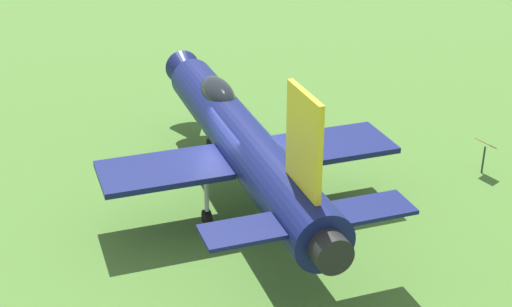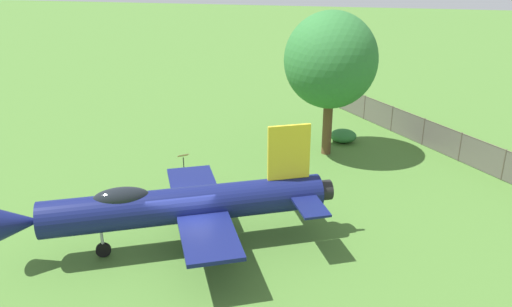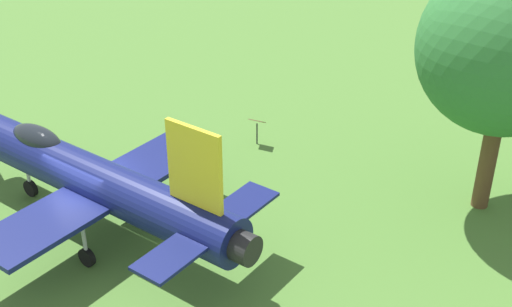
% 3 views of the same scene
% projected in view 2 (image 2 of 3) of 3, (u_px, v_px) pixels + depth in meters
% --- Properties ---
extents(ground_plane, '(200.00, 200.00, 0.00)m').
position_uv_depth(ground_plane, '(188.00, 246.00, 21.83)').
color(ground_plane, '#47722D').
extents(display_jet, '(12.61, 8.56, 5.02)m').
position_uv_depth(display_jet, '(177.00, 205.00, 21.03)').
color(display_jet, '#111951').
rests_on(display_jet, ground_plane).
extents(shade_tree, '(5.38, 5.83, 8.53)m').
position_uv_depth(shade_tree, '(331.00, 60.00, 29.67)').
color(shade_tree, brown).
rests_on(shade_tree, ground_plane).
extents(perimeter_fence, '(16.81, 21.61, 1.77)m').
position_uv_depth(perimeter_fence, '(481.00, 155.00, 28.98)').
color(perimeter_fence, '#4C4238').
rests_on(perimeter_fence, ground_plane).
extents(shrub_near_fence, '(1.70, 1.68, 0.80)m').
position_uv_depth(shrub_near_fence, '(343.00, 136.00, 33.54)').
color(shrub_near_fence, '#2D7033').
rests_on(shrub_near_fence, ground_plane).
extents(info_plaque, '(0.72, 0.68, 1.14)m').
position_uv_depth(info_plaque, '(183.00, 158.00, 28.71)').
color(info_plaque, '#333333').
rests_on(info_plaque, ground_plane).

